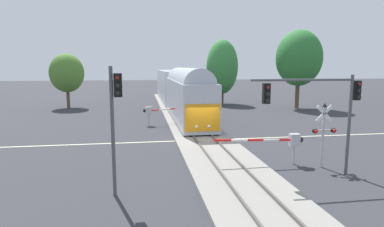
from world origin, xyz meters
name	(u,v)px	position (x,y,z in m)	size (l,w,h in m)	color
ground_plane	(203,140)	(0.00, 0.00, 0.00)	(220.00, 220.00, 0.00)	#333338
road_centre_stripe	(203,140)	(0.00, 0.00, 0.00)	(44.00, 0.20, 0.01)	beige
railway_track	(203,139)	(0.00, 0.00, 0.10)	(4.40, 80.00, 0.32)	gray
commuter_train	(176,88)	(0.00, 19.16, 2.79)	(3.04, 40.72, 5.16)	#B2B7C1
crossing_gate_near	(286,141)	(3.48, -6.85, 1.40)	(5.31, 0.40, 1.80)	#B7B7BC
crossing_signal_mast	(324,128)	(5.29, -7.67, 2.23)	(1.36, 0.44, 3.65)	#B2B2B7
crossing_gate_far	(155,111)	(-3.40, 6.85, 1.42)	(5.72, 0.40, 1.80)	#B7B7BC
traffic_signal_near_right	(322,100)	(4.32, -8.94, 3.97)	(5.80, 0.38, 5.22)	#4C4C51
traffic_signal_near_left	(115,110)	(-5.75, -9.94, 3.78)	(0.53, 0.38, 5.65)	#4C4C51
pine_left_background	(67,73)	(-14.59, 22.05, 4.72)	(4.52, 4.52, 7.35)	brown
maple_right_background	(299,58)	(16.10, 16.70, 6.70)	(6.03, 6.03, 10.41)	brown
elm_centre_background	(222,67)	(7.37, 23.48, 5.53)	(4.73, 4.73, 9.59)	brown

